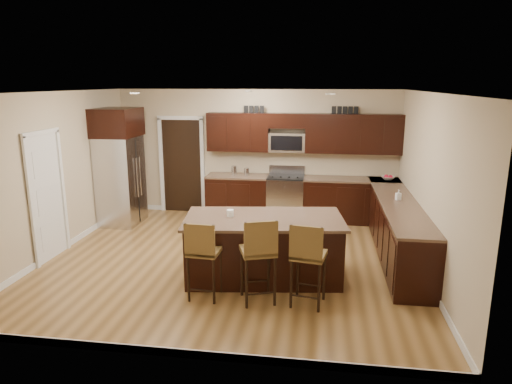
% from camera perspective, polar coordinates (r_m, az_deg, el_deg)
% --- Properties ---
extents(floor, '(6.00, 6.00, 0.00)m').
position_cam_1_polar(floor, '(7.58, -3.04, -8.50)').
color(floor, olive).
rests_on(floor, ground).
extents(ceiling, '(6.00, 6.00, 0.00)m').
position_cam_1_polar(ceiling, '(7.02, -3.32, 12.37)').
color(ceiling, silver).
rests_on(ceiling, wall_back).
extents(wall_back, '(6.00, 0.00, 6.00)m').
position_cam_1_polar(wall_back, '(9.85, -0.02, 4.86)').
color(wall_back, '#C1AF8B').
rests_on(wall_back, floor).
extents(wall_left, '(0.00, 5.50, 5.50)m').
position_cam_1_polar(wall_left, '(8.30, -23.94, 2.02)').
color(wall_left, '#C1AF8B').
rests_on(wall_left, floor).
extents(wall_right, '(0.00, 5.50, 5.50)m').
position_cam_1_polar(wall_right, '(7.22, 20.86, 0.72)').
color(wall_right, '#C1AF8B').
rests_on(wall_right, floor).
extents(base_cabinets, '(4.02, 3.96, 0.92)m').
position_cam_1_polar(base_cabinets, '(8.68, 11.25, -2.63)').
color(base_cabinets, black).
rests_on(base_cabinets, floor).
extents(upper_cabinets, '(4.00, 0.33, 0.80)m').
position_cam_1_polar(upper_cabinets, '(9.53, 6.11, 7.46)').
color(upper_cabinets, black).
rests_on(upper_cabinets, wall_back).
extents(range, '(0.76, 0.64, 1.11)m').
position_cam_1_polar(range, '(9.66, 3.72, -0.66)').
color(range, silver).
rests_on(range, floor).
extents(microwave, '(0.76, 0.31, 0.40)m').
position_cam_1_polar(microwave, '(9.59, 3.90, 6.22)').
color(microwave, silver).
rests_on(microwave, upper_cabinets).
extents(doorway, '(0.85, 0.03, 2.06)m').
position_cam_1_polar(doorway, '(10.25, -9.21, 3.22)').
color(doorway, black).
rests_on(doorway, floor).
extents(pantry_door, '(0.03, 0.80, 2.04)m').
position_cam_1_polar(pantry_door, '(8.11, -24.70, -0.69)').
color(pantry_door, white).
rests_on(pantry_door, floor).
extents(letter_decor, '(2.20, 0.03, 0.15)m').
position_cam_1_polar(letter_decor, '(9.49, 5.30, 10.21)').
color(letter_decor, black).
rests_on(letter_decor, upper_cabinets).
extents(island, '(2.45, 1.50, 0.92)m').
position_cam_1_polar(island, '(6.82, 0.97, -7.18)').
color(island, black).
rests_on(island, floor).
extents(stool_left, '(0.43, 0.43, 1.09)m').
position_cam_1_polar(stool_left, '(6.08, -6.67, -7.39)').
color(stool_left, brown).
rests_on(stool_left, floor).
extents(stool_mid, '(0.55, 0.55, 1.16)m').
position_cam_1_polar(stool_mid, '(5.93, 0.38, -7.41)').
color(stool_mid, brown).
rests_on(stool_mid, floor).
extents(stool_right, '(0.49, 0.49, 1.13)m').
position_cam_1_polar(stool_right, '(5.89, 6.47, -7.86)').
color(stool_right, brown).
rests_on(stool_right, floor).
extents(refrigerator, '(0.79, 0.96, 2.35)m').
position_cam_1_polar(refrigerator, '(9.60, -16.67, 3.19)').
color(refrigerator, silver).
rests_on(refrigerator, floor).
extents(floor_mat, '(1.04, 0.84, 0.01)m').
position_cam_1_polar(floor_mat, '(8.62, 0.58, -5.66)').
color(floor_mat, brown).
rests_on(floor_mat, floor).
extents(fruit_bowl, '(0.29, 0.29, 0.07)m').
position_cam_1_polar(fruit_bowl, '(9.62, 16.16, 1.70)').
color(fruit_bowl, silver).
rests_on(fruit_bowl, base_cabinets).
extents(soap_bottle, '(0.10, 0.10, 0.17)m').
position_cam_1_polar(soap_bottle, '(8.00, 17.37, -0.35)').
color(soap_bottle, '#B2B2B2').
rests_on(soap_bottle, base_cabinets).
extents(canister_tall, '(0.12, 0.12, 0.20)m').
position_cam_1_polar(canister_tall, '(9.68, -2.75, 2.70)').
color(canister_tall, silver).
rests_on(canister_tall, base_cabinets).
extents(canister_short, '(0.11, 0.11, 0.16)m').
position_cam_1_polar(canister_short, '(9.64, -1.18, 2.55)').
color(canister_short, silver).
rests_on(canister_short, base_cabinets).
extents(island_jar, '(0.10, 0.10, 0.10)m').
position_cam_1_polar(island_jar, '(6.73, -3.24, -2.64)').
color(island_jar, white).
rests_on(island_jar, island).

